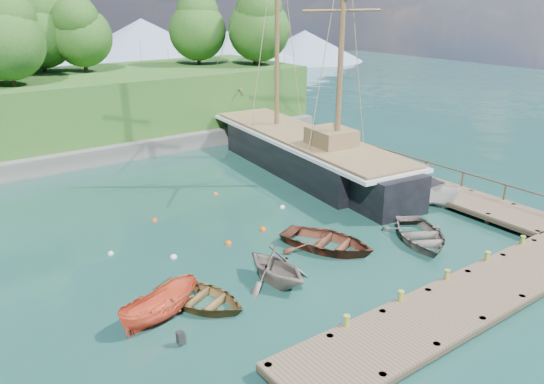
{
  "coord_description": "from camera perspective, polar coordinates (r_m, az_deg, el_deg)",
  "views": [
    {
      "loc": [
        -16.21,
        -17.22,
        12.2
      ],
      "look_at": [
        0.04,
        5.3,
        2.0
      ],
      "focal_mm": 35.0,
      "sensor_mm": 36.0,
      "label": 1
    }
  ],
  "objects": [
    {
      "name": "rowboat_0",
      "position": [
        23.09,
        -7.66,
        -11.94
      ],
      "size": [
        4.53,
        5.13,
        0.88
      ],
      "primitive_type": "imported",
      "rotation": [
        0.0,
        0.0,
        0.43
      ],
      "color": "brown",
      "rests_on": "ground"
    },
    {
      "name": "mooring_buoy_3",
      "position": [
        32.77,
        1.12,
        -1.7
      ],
      "size": [
        0.31,
        0.31,
        0.31
      ],
      "primitive_type": "sphere",
      "color": "white",
      "rests_on": "ground"
    },
    {
      "name": "rowboat_2",
      "position": [
        27.69,
        5.97,
        -6.09
      ],
      "size": [
        5.28,
        6.0,
        1.03
      ],
      "primitive_type": "imported",
      "rotation": [
        0.0,
        0.0,
        0.42
      ],
      "color": "#53291A",
      "rests_on": "ground"
    },
    {
      "name": "mooring_buoy_2",
      "position": [
        29.68,
        -0.99,
        -4.11
      ],
      "size": [
        0.36,
        0.36,
        0.36
      ],
      "primitive_type": "sphere",
      "color": "#EC4705",
      "rests_on": "ground"
    },
    {
      "name": "mooring_buoy_1",
      "position": [
        28.15,
        -4.71,
        -5.59
      ],
      "size": [
        0.36,
        0.36,
        0.36
      ],
      "primitive_type": "sphere",
      "color": "#DF4B07",
      "rests_on": "ground"
    },
    {
      "name": "bollard_0",
      "position": [
        21.1,
        7.94,
        -15.39
      ],
      "size": [
        0.26,
        0.26,
        0.45
      ],
      "primitive_type": "cylinder",
      "color": "olive",
      "rests_on": "ground"
    },
    {
      "name": "bollard_2",
      "position": [
        25.05,
        18.13,
        -10.09
      ],
      "size": [
        0.26,
        0.26,
        0.45
      ],
      "primitive_type": "cylinder",
      "color": "olive",
      "rests_on": "ground"
    },
    {
      "name": "bollard_3",
      "position": [
        27.31,
        21.94,
        -7.96
      ],
      "size": [
        0.26,
        0.26,
        0.45
      ],
      "primitive_type": "cylinder",
      "color": "olive",
      "rests_on": "ground"
    },
    {
      "name": "motorboat_orange",
      "position": [
        22.41,
        -11.89,
        -13.31
      ],
      "size": [
        3.94,
        2.23,
        1.44
      ],
      "primitive_type": "imported",
      "rotation": [
        0.0,
        0.0,
        1.81
      ],
      "color": "#D84B2A",
      "rests_on": "ground"
    },
    {
      "name": "cabin_boat_white",
      "position": [
        34.93,
        16.27,
        -1.12
      ],
      "size": [
        1.9,
        4.48,
        1.7
      ],
      "primitive_type": "imported",
      "rotation": [
        0.0,
        0.0,
        0.06
      ],
      "color": "silver",
      "rests_on": "ground"
    },
    {
      "name": "distant_ridge",
      "position": [
        89.95,
        -23.18,
        13.6
      ],
      "size": [
        117.0,
        40.0,
        10.0
      ],
      "color": "#728CA5",
      "rests_on": "ground"
    },
    {
      "name": "bollard_1",
      "position": [
        22.96,
        13.52,
        -12.56
      ],
      "size": [
        0.26,
        0.26,
        0.45
      ],
      "primitive_type": "cylinder",
      "color": "olive",
      "rests_on": "ground"
    },
    {
      "name": "mooring_buoy_5",
      "position": [
        35.16,
        -6.08,
        -0.25
      ],
      "size": [
        0.29,
        0.29,
        0.29
      ],
      "primitive_type": "sphere",
      "color": "orange",
      "rests_on": "ground"
    },
    {
      "name": "rowboat_3",
      "position": [
        29.4,
        15.64,
        -5.15
      ],
      "size": [
        5.43,
        5.86,
        0.99
      ],
      "primitive_type": "imported",
      "rotation": [
        0.0,
        0.0,
        -0.56
      ],
      "color": "#59524A",
      "rests_on": "ground"
    },
    {
      "name": "mooring_buoy_6",
      "position": [
        28.2,
        -16.96,
        -6.42
      ],
      "size": [
        0.3,
        0.3,
        0.3
      ],
      "primitive_type": "sphere",
      "color": "silver",
      "rests_on": "ground"
    },
    {
      "name": "mooring_buoy_4",
      "position": [
        31.61,
        -12.5,
        -3.04
      ],
      "size": [
        0.32,
        0.32,
        0.32
      ],
      "primitive_type": "sphere",
      "color": "#F73D14",
      "rests_on": "ground"
    },
    {
      "name": "ground",
      "position": [
        26.62,
        6.67,
        -7.27
      ],
      "size": [
        160.0,
        160.0,
        0.0
      ],
      "primitive_type": "plane",
      "color": "#16382C",
      "rests_on": "ground"
    },
    {
      "name": "schooner",
      "position": [
        39.72,
        3.47,
        3.99
      ],
      "size": [
        7.41,
        28.29,
        20.88
      ],
      "rotation": [
        0.0,
        0.0,
        -0.11
      ],
      "color": "black",
      "rests_on": "ground"
    },
    {
      "name": "dock_near",
      "position": [
        24.19,
        20.91,
        -10.41
      ],
      "size": [
        20.0,
        3.2,
        1.1
      ],
      "color": "brown",
      "rests_on": "ground"
    },
    {
      "name": "dock_east",
      "position": [
        38.64,
        12.4,
        1.96
      ],
      "size": [
        3.2,
        24.0,
        1.1
      ],
      "color": "brown",
      "rests_on": "ground"
    },
    {
      "name": "mooring_buoy_0",
      "position": [
        27.1,
        -10.53,
        -6.96
      ],
      "size": [
        0.34,
        0.34,
        0.34
      ],
      "primitive_type": "sphere",
      "color": "silver",
      "rests_on": "ground"
    },
    {
      "name": "rowboat_1",
      "position": [
        24.48,
        0.46,
        -9.72
      ],
      "size": [
        3.37,
        3.83,
        1.91
      ],
      "primitive_type": "imported",
      "rotation": [
        0.0,
        0.0,
        0.07
      ],
      "color": "slate",
      "rests_on": "ground"
    },
    {
      "name": "bollard_4",
      "position": [
        29.7,
        25.12,
        -6.14
      ],
      "size": [
        0.26,
        0.26,
        0.45
      ],
      "primitive_type": "cylinder",
      "color": "olive",
      "rests_on": "ground"
    }
  ]
}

